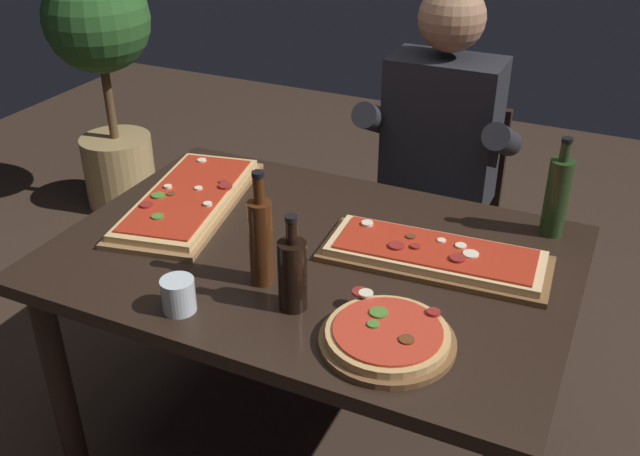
{
  "coord_description": "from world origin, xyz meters",
  "views": [
    {
      "loc": [
        0.72,
        -1.5,
        1.77
      ],
      "look_at": [
        0.0,
        0.05,
        0.79
      ],
      "focal_mm": 40.13,
      "sensor_mm": 36.0,
      "label": 1
    }
  ],
  "objects_px": {
    "pizza_rectangular_front": "(435,255)",
    "vinegar_bottle_green": "(292,273)",
    "oil_bottle_amber": "(557,196)",
    "potted_plant_corner": "(104,65)",
    "dining_table": "(312,281)",
    "tumbler_near_camera": "(179,297)",
    "seated_diner": "(436,159)",
    "wine_bottle_dark": "(261,239)",
    "pizza_round_far": "(387,337)",
    "pizza_rectangular_left": "(189,199)",
    "diner_chair": "(440,209)"
  },
  "relations": [
    {
      "from": "pizza_rectangular_front",
      "to": "pizza_round_far",
      "type": "xyz_separation_m",
      "value": [
        0.01,
        -0.38,
        -0.0
      ]
    },
    {
      "from": "vinegar_bottle_green",
      "to": "potted_plant_corner",
      "type": "xyz_separation_m",
      "value": [
        -1.72,
        1.37,
        -0.09
      ]
    },
    {
      "from": "wine_bottle_dark",
      "to": "tumbler_near_camera",
      "type": "height_order",
      "value": "wine_bottle_dark"
    },
    {
      "from": "oil_bottle_amber",
      "to": "potted_plant_corner",
      "type": "height_order",
      "value": "potted_plant_corner"
    },
    {
      "from": "pizza_rectangular_front",
      "to": "vinegar_bottle_green",
      "type": "xyz_separation_m",
      "value": [
        -0.25,
        -0.34,
        0.08
      ]
    },
    {
      "from": "wine_bottle_dark",
      "to": "seated_diner",
      "type": "height_order",
      "value": "seated_diner"
    },
    {
      "from": "dining_table",
      "to": "pizza_round_far",
      "type": "bearing_deg",
      "value": -41.48
    },
    {
      "from": "tumbler_near_camera",
      "to": "diner_chair",
      "type": "bearing_deg",
      "value": 76.19
    },
    {
      "from": "wine_bottle_dark",
      "to": "tumbler_near_camera",
      "type": "bearing_deg",
      "value": -122.37
    },
    {
      "from": "pizza_rectangular_left",
      "to": "tumbler_near_camera",
      "type": "relative_size",
      "value": 7.78
    },
    {
      "from": "pizza_rectangular_left",
      "to": "tumbler_near_camera",
      "type": "distance_m",
      "value": 0.55
    },
    {
      "from": "dining_table",
      "to": "wine_bottle_dark",
      "type": "height_order",
      "value": "wine_bottle_dark"
    },
    {
      "from": "wine_bottle_dark",
      "to": "vinegar_bottle_green",
      "type": "distance_m",
      "value": 0.14
    },
    {
      "from": "pizza_round_far",
      "to": "dining_table",
      "type": "bearing_deg",
      "value": 138.52
    },
    {
      "from": "dining_table",
      "to": "tumbler_near_camera",
      "type": "height_order",
      "value": "tumbler_near_camera"
    },
    {
      "from": "dining_table",
      "to": "vinegar_bottle_green",
      "type": "distance_m",
      "value": 0.32
    },
    {
      "from": "vinegar_bottle_green",
      "to": "diner_chair",
      "type": "bearing_deg",
      "value": 86.88
    },
    {
      "from": "seated_diner",
      "to": "wine_bottle_dark",
      "type": "bearing_deg",
      "value": -101.12
    },
    {
      "from": "potted_plant_corner",
      "to": "vinegar_bottle_green",
      "type": "bearing_deg",
      "value": -38.56
    },
    {
      "from": "dining_table",
      "to": "pizza_rectangular_left",
      "type": "xyz_separation_m",
      "value": [
        -0.46,
        0.09,
        0.12
      ]
    },
    {
      "from": "vinegar_bottle_green",
      "to": "seated_diner",
      "type": "relative_size",
      "value": 0.19
    },
    {
      "from": "wine_bottle_dark",
      "to": "potted_plant_corner",
      "type": "height_order",
      "value": "potted_plant_corner"
    },
    {
      "from": "dining_table",
      "to": "tumbler_near_camera",
      "type": "relative_size",
      "value": 16.35
    },
    {
      "from": "pizza_rectangular_front",
      "to": "vinegar_bottle_green",
      "type": "distance_m",
      "value": 0.43
    },
    {
      "from": "pizza_round_far",
      "to": "potted_plant_corner",
      "type": "xyz_separation_m",
      "value": [
        -1.98,
        1.41,
        -0.01
      ]
    },
    {
      "from": "pizza_round_far",
      "to": "oil_bottle_amber",
      "type": "relative_size",
      "value": 1.06
    },
    {
      "from": "oil_bottle_amber",
      "to": "vinegar_bottle_green",
      "type": "height_order",
      "value": "oil_bottle_amber"
    },
    {
      "from": "seated_diner",
      "to": "pizza_rectangular_front",
      "type": "bearing_deg",
      "value": -73.43
    },
    {
      "from": "seated_diner",
      "to": "potted_plant_corner",
      "type": "height_order",
      "value": "seated_diner"
    },
    {
      "from": "wine_bottle_dark",
      "to": "seated_diner",
      "type": "distance_m",
      "value": 0.94
    },
    {
      "from": "pizza_round_far",
      "to": "potted_plant_corner",
      "type": "bearing_deg",
      "value": 144.53
    },
    {
      "from": "pizza_rectangular_front",
      "to": "oil_bottle_amber",
      "type": "distance_m",
      "value": 0.4
    },
    {
      "from": "pizza_rectangular_left",
      "to": "pizza_round_far",
      "type": "bearing_deg",
      "value": -25.55
    },
    {
      "from": "pizza_round_far",
      "to": "seated_diner",
      "type": "height_order",
      "value": "seated_diner"
    },
    {
      "from": "pizza_rectangular_front",
      "to": "diner_chair",
      "type": "relative_size",
      "value": 0.71
    },
    {
      "from": "seated_diner",
      "to": "tumbler_near_camera",
      "type": "bearing_deg",
      "value": -105.24
    },
    {
      "from": "pizza_rectangular_left",
      "to": "seated_diner",
      "type": "relative_size",
      "value": 0.5
    },
    {
      "from": "pizza_rectangular_left",
      "to": "diner_chair",
      "type": "xyz_separation_m",
      "value": [
        0.59,
        0.77,
        -0.27
      ]
    },
    {
      "from": "dining_table",
      "to": "tumbler_near_camera",
      "type": "distance_m",
      "value": 0.44
    },
    {
      "from": "pizza_round_far",
      "to": "seated_diner",
      "type": "relative_size",
      "value": 0.23
    },
    {
      "from": "dining_table",
      "to": "wine_bottle_dark",
      "type": "bearing_deg",
      "value": -106.24
    },
    {
      "from": "diner_chair",
      "to": "pizza_round_far",
      "type": "bearing_deg",
      "value": -80.24
    },
    {
      "from": "pizza_rectangular_front",
      "to": "diner_chair",
      "type": "height_order",
      "value": "diner_chair"
    },
    {
      "from": "pizza_rectangular_front",
      "to": "seated_diner",
      "type": "distance_m",
      "value": 0.67
    },
    {
      "from": "pizza_rectangular_left",
      "to": "diner_chair",
      "type": "relative_size",
      "value": 0.77
    },
    {
      "from": "tumbler_near_camera",
      "to": "diner_chair",
      "type": "distance_m",
      "value": 1.3
    },
    {
      "from": "pizza_round_far",
      "to": "oil_bottle_amber",
      "type": "bearing_deg",
      "value": 69.44
    },
    {
      "from": "pizza_round_far",
      "to": "potted_plant_corner",
      "type": "relative_size",
      "value": 0.26
    },
    {
      "from": "dining_table",
      "to": "diner_chair",
      "type": "height_order",
      "value": "diner_chair"
    },
    {
      "from": "oil_bottle_amber",
      "to": "potted_plant_corner",
      "type": "bearing_deg",
      "value": 161.64
    }
  ]
}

